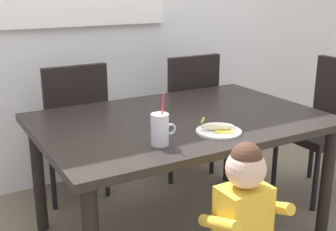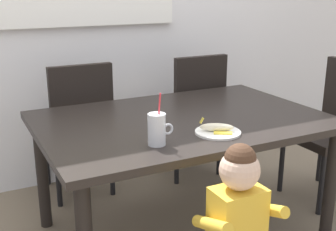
# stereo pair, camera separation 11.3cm
# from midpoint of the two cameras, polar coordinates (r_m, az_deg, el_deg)

# --- Properties ---
(dining_table) EXTENTS (1.59, 1.07, 0.74)m
(dining_table) POSITION_cam_midpoint_polar(r_m,az_deg,el_deg) (2.45, 0.36, -2.06)
(dining_table) COLOR black
(dining_table) RESTS_ON ground
(dining_chair_left) EXTENTS (0.44, 0.45, 0.96)m
(dining_chair_left) POSITION_cam_midpoint_polar(r_m,az_deg,el_deg) (3.02, -13.52, -1.10)
(dining_chair_left) COLOR black
(dining_chair_left) RESTS_ON ground
(dining_chair_right) EXTENTS (0.44, 0.45, 0.96)m
(dining_chair_right) POSITION_cam_midpoint_polar(r_m,az_deg,el_deg) (3.32, 1.31, 0.97)
(dining_chair_right) COLOR black
(dining_chair_right) RESTS_ON ground
(dining_chair_far) EXTENTS (0.44, 0.44, 0.96)m
(dining_chair_far) POSITION_cam_midpoint_polar(r_m,az_deg,el_deg) (3.21, 19.24, -0.52)
(dining_chair_far) COLOR black
(dining_chair_far) RESTS_ON ground
(toddler_standing) EXTENTS (0.33, 0.24, 0.84)m
(toddler_standing) POSITION_cam_midpoint_polar(r_m,az_deg,el_deg) (1.89, 8.21, -12.47)
(toddler_standing) COLOR #3F4760
(toddler_standing) RESTS_ON ground
(milk_cup) EXTENTS (0.13, 0.08, 0.25)m
(milk_cup) POSITION_cam_midpoint_polar(r_m,az_deg,el_deg) (1.99, -2.68, -2.10)
(milk_cup) COLOR silver
(milk_cup) RESTS_ON dining_table
(snack_plate) EXTENTS (0.23, 0.23, 0.01)m
(snack_plate) POSITION_cam_midpoint_polar(r_m,az_deg,el_deg) (2.18, 5.23, -2.11)
(snack_plate) COLOR white
(snack_plate) RESTS_ON dining_table
(peeled_banana) EXTENTS (0.17, 0.15, 0.07)m
(peeled_banana) POSITION_cam_midpoint_polar(r_m,az_deg,el_deg) (2.17, 5.14, -1.50)
(peeled_banana) COLOR #F4EAC6
(peeled_banana) RESTS_ON snack_plate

